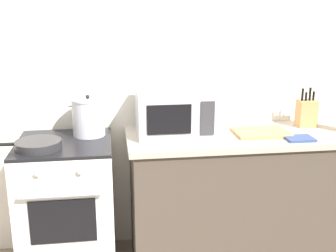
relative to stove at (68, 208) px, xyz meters
The scene contains 10 objects.
back_wall 1.09m from the stove, 29.72° to the left, with size 4.40×0.10×2.50m, color silver.
lower_cabinet_right 1.25m from the stove, ahead, with size 1.64×0.56×0.88m, color #4C4238.
countertop_right 1.33m from the stove, ahead, with size 1.70×0.60×0.04m, color #ADA393.
stove is the anchor object (origin of this frame).
stock_pot 0.62m from the stove, 40.28° to the left, with size 0.30×0.22×0.28m.
frying_pan 0.52m from the stove, 141.90° to the right, with size 0.48×0.28×0.05m.
microwave 0.95m from the stove, ahead, with size 0.50×0.37×0.30m.
cutting_board 1.39m from the stove, ahead, with size 0.36×0.26×0.02m, color tan.
knife_block 1.79m from the stove, ahead, with size 0.13×0.10×0.28m.
oven_mitt 1.59m from the stove, ahead, with size 0.18×0.14×0.02m, color #33477A.
Camera 1 is at (-0.05, -2.04, 1.74)m, focal length 45.33 mm.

